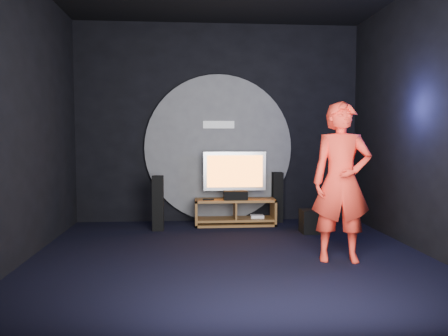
{
  "coord_description": "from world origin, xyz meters",
  "views": [
    {
      "loc": [
        -0.51,
        -5.29,
        1.49
      ],
      "look_at": [
        -0.01,
        1.05,
        1.05
      ],
      "focal_mm": 35.0,
      "sensor_mm": 36.0,
      "label": 1
    }
  ],
  "objects_px": {
    "tv": "(235,173)",
    "tower_speaker_right": "(277,197)",
    "tower_speaker_left": "(158,203)",
    "subwoofer": "(312,221)",
    "player": "(341,182)",
    "media_console": "(235,214)"
  },
  "relations": [
    {
      "from": "tv",
      "to": "tower_speaker_right",
      "type": "distance_m",
      "value": 0.92
    },
    {
      "from": "tv",
      "to": "tower_speaker_left",
      "type": "xyz_separation_m",
      "value": [
        -1.28,
        -0.38,
        -0.45
      ]
    },
    {
      "from": "subwoofer",
      "to": "player",
      "type": "xyz_separation_m",
      "value": [
        -0.08,
        -1.55,
        0.78
      ]
    },
    {
      "from": "tv",
      "to": "player",
      "type": "distance_m",
      "value": 2.55
    },
    {
      "from": "media_console",
      "to": "tower_speaker_right",
      "type": "distance_m",
      "value": 0.85
    },
    {
      "from": "tower_speaker_left",
      "to": "tv",
      "type": "bearing_deg",
      "value": 16.6
    },
    {
      "from": "tower_speaker_right",
      "to": "player",
      "type": "bearing_deg",
      "value": -83.78
    },
    {
      "from": "tv",
      "to": "tower_speaker_left",
      "type": "height_order",
      "value": "tv"
    },
    {
      "from": "tv",
      "to": "tower_speaker_right",
      "type": "height_order",
      "value": "tv"
    },
    {
      "from": "tower_speaker_right",
      "to": "subwoofer",
      "type": "height_order",
      "value": "tower_speaker_right"
    },
    {
      "from": "media_console",
      "to": "player",
      "type": "distance_m",
      "value": 2.6
    },
    {
      "from": "player",
      "to": "media_console",
      "type": "bearing_deg",
      "value": 124.28
    },
    {
      "from": "tower_speaker_left",
      "to": "subwoofer",
      "type": "bearing_deg",
      "value": -9.03
    },
    {
      "from": "tower_speaker_right",
      "to": "player",
      "type": "relative_size",
      "value": 0.46
    },
    {
      "from": "tv",
      "to": "tower_speaker_right",
      "type": "bearing_deg",
      "value": 12.7
    },
    {
      "from": "tv",
      "to": "player",
      "type": "height_order",
      "value": "player"
    },
    {
      "from": "tv",
      "to": "tower_speaker_right",
      "type": "relative_size",
      "value": 1.21
    },
    {
      "from": "tower_speaker_right",
      "to": "player",
      "type": "distance_m",
      "value": 2.56
    },
    {
      "from": "media_console",
      "to": "tower_speaker_right",
      "type": "relative_size",
      "value": 1.55
    },
    {
      "from": "tower_speaker_right",
      "to": "subwoofer",
      "type": "xyz_separation_m",
      "value": [
        0.36,
        -0.94,
        -0.26
      ]
    },
    {
      "from": "tv",
      "to": "tower_speaker_left",
      "type": "relative_size",
      "value": 1.21
    },
    {
      "from": "tv",
      "to": "tower_speaker_right",
      "type": "xyz_separation_m",
      "value": [
        0.78,
        0.18,
        -0.45
      ]
    }
  ]
}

